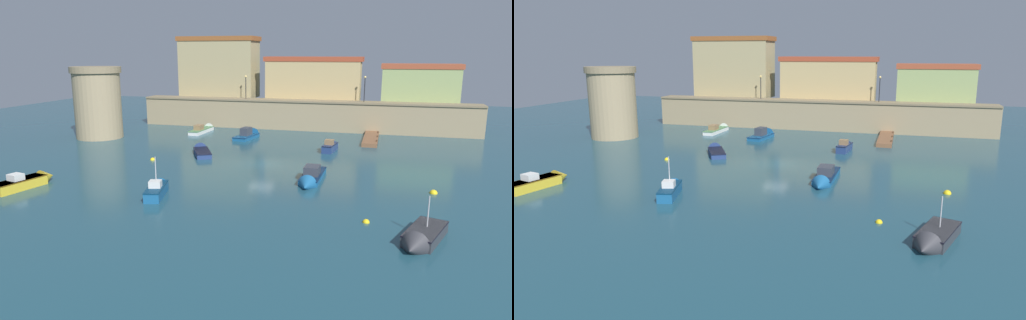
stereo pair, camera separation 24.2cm
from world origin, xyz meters
TOP-DOWN VIEW (x-y plane):
  - ground_plane at (0.00, 0.00)m, footprint 127.96×127.96m
  - quay_wall at (0.00, 22.86)m, footprint 49.25×3.37m
  - old_town_backdrop at (-3.42, 26.74)m, footprint 42.55×5.47m
  - fortress_tower at (-24.79, 8.74)m, footprint 6.52×6.52m
  - pier_dock at (10.27, 16.42)m, footprint 1.82×9.82m
  - quay_lamp_0 at (-8.64, 22.86)m, footprint 0.32×0.32m
  - quay_lamp_1 at (8.83, 22.86)m, footprint 0.32×0.32m
  - moored_boat_0 at (-7.83, 2.99)m, footprint 4.04×5.68m
  - moored_boat_1 at (6.04, 8.47)m, footprint 1.65×4.22m
  - moored_boat_2 at (-13.16, 16.97)m, footprint 1.72×7.01m
  - moored_boat_3 at (-5.21, -12.44)m, footprint 2.47×5.12m
  - moored_boat_4 at (-16.83, -13.55)m, footprint 2.51×5.74m
  - moored_boat_5 at (-5.51, 14.29)m, footprint 2.67×6.02m
  - moored_boat_6 at (14.48, -17.27)m, footprint 3.31×5.47m
  - moored_boat_7 at (5.98, -5.48)m, footprint 1.73×6.94m
  - mooring_buoy_0 at (11.19, -14.40)m, footprint 0.47×0.47m
  - mooring_buoy_1 at (-11.51, -1.53)m, footprint 0.53×0.53m
  - mooring_buoy_2 at (16.10, -6.17)m, footprint 0.62×0.62m

SIDE VIEW (x-z plane):
  - ground_plane at x=0.00m, z-range 0.00..0.00m
  - mooring_buoy_0 at x=11.19m, z-range -0.24..0.24m
  - mooring_buoy_1 at x=-11.51m, z-range -0.26..0.26m
  - mooring_buoy_2 at x=16.10m, z-range -0.31..0.31m
  - pier_dock at x=10.27m, z-range -0.11..0.59m
  - moored_boat_0 at x=-7.83m, z-range -0.44..1.05m
  - moored_boat_2 at x=-13.16m, z-range -0.46..1.18m
  - moored_boat_7 at x=5.98m, z-range -0.53..1.29m
  - moored_boat_5 at x=-5.51m, z-range -0.69..1.45m
  - moored_boat_6 at x=14.48m, z-range -1.18..1.97m
  - moored_boat_4 at x=-16.83m, z-range -0.34..1.31m
  - moored_boat_3 at x=-5.21m, z-range -1.18..2.15m
  - moored_boat_1 at x=6.04m, z-range -0.26..1.29m
  - quay_wall at x=0.00m, z-range 0.01..4.33m
  - fortress_tower at x=-24.79m, z-range 0.06..9.40m
  - quay_lamp_0 at x=-8.64m, z-range 4.89..8.35m
  - quay_lamp_1 at x=8.83m, z-range 4.90..8.50m
  - old_town_backdrop at x=-3.42m, z-range 3.23..12.75m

